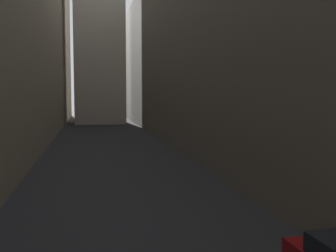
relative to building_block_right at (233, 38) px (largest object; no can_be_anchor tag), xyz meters
name	(u,v)px	position (x,y,z in m)	size (l,w,h in m)	color
ground_plane	(111,151)	(-11.41, -2.00, -9.99)	(264.00, 264.00, 0.00)	#232326
building_block_right	(233,38)	(0.00, 0.00, 0.00)	(11.81, 108.00, 19.98)	#60594F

